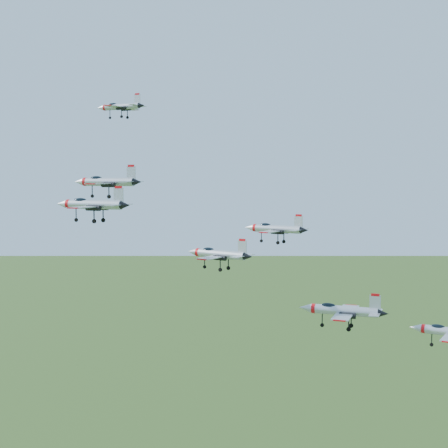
% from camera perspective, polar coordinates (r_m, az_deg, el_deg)
% --- Properties ---
extents(jet_lead, '(11.15, 9.17, 2.99)m').
position_cam_1_polar(jet_lead, '(126.15, -9.50, 10.54)').
color(jet_lead, '#B4B8C1').
extents(jet_left_high, '(13.90, 11.50, 3.71)m').
position_cam_1_polar(jet_left_high, '(111.59, -10.71, 3.83)').
color(jet_left_high, '#B4B8C1').
extents(jet_right_high, '(12.44, 10.30, 3.33)m').
position_cam_1_polar(jet_right_high, '(90.61, -12.02, 1.78)').
color(jet_right_high, '#B4B8C1').
extents(jet_left_low, '(11.80, 9.79, 3.15)m').
position_cam_1_polar(jet_left_low, '(102.92, 4.68, -0.42)').
color(jet_left_low, '#B4B8C1').
extents(jet_right_low, '(11.25, 9.38, 3.01)m').
position_cam_1_polar(jet_right_low, '(89.00, -0.53, -2.74)').
color(jet_right_low, '#B4B8C1').
extents(jet_trail, '(12.41, 10.34, 3.32)m').
position_cam_1_polar(jet_trail, '(88.30, 10.70, -7.75)').
color(jet_trail, '#B4B8C1').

